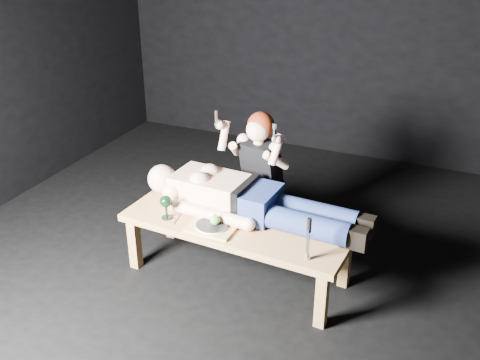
% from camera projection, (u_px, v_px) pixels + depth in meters
% --- Properties ---
extents(ground, '(5.00, 5.00, 0.00)m').
position_uv_depth(ground, '(255.00, 276.00, 4.06)').
color(ground, black).
rests_on(ground, ground).
extents(back_wall, '(5.00, 0.00, 5.00)m').
position_uv_depth(back_wall, '(353.00, 12.00, 5.46)').
color(back_wall, black).
rests_on(back_wall, ground).
extents(table, '(1.64, 0.70, 0.45)m').
position_uv_depth(table, '(237.00, 249.00, 3.97)').
color(table, '#A57540').
rests_on(table, ground).
extents(lying_man, '(1.75, 0.62, 0.28)m').
position_uv_depth(lying_man, '(253.00, 197.00, 3.90)').
color(lying_man, beige).
rests_on(lying_man, table).
extents(kneeling_woman, '(0.73, 0.78, 1.13)m').
position_uv_depth(kneeling_woman, '(266.00, 175.00, 4.28)').
color(kneeling_woman, black).
rests_on(kneeling_woman, ground).
extents(serving_tray, '(0.32, 0.23, 0.02)m').
position_uv_depth(serving_tray, '(212.00, 228.00, 3.78)').
color(serving_tray, tan).
rests_on(serving_tray, table).
extents(plate, '(0.21, 0.21, 0.02)m').
position_uv_depth(plate, '(212.00, 226.00, 3.77)').
color(plate, white).
rests_on(plate, serving_tray).
extents(apple, '(0.07, 0.07, 0.07)m').
position_uv_depth(apple, '(215.00, 220.00, 3.75)').
color(apple, '#64A333').
rests_on(apple, plate).
extents(goblet, '(0.09, 0.09, 0.18)m').
position_uv_depth(goblet, '(166.00, 207.00, 3.87)').
color(goblet, black).
rests_on(goblet, table).
extents(fork_flat, '(0.04, 0.17, 0.01)m').
position_uv_depth(fork_flat, '(176.00, 219.00, 3.90)').
color(fork_flat, '#B2B2B7').
rests_on(fork_flat, table).
extents(knife_flat, '(0.04, 0.17, 0.01)m').
position_uv_depth(knife_flat, '(229.00, 234.00, 3.72)').
color(knife_flat, '#B2B2B7').
rests_on(knife_flat, table).
extents(spoon_flat, '(0.06, 0.17, 0.01)m').
position_uv_depth(spoon_flat, '(230.00, 228.00, 3.78)').
color(spoon_flat, '#B2B2B7').
rests_on(spoon_flat, table).
extents(carving_knife, '(0.04, 0.04, 0.29)m').
position_uv_depth(carving_knife, '(308.00, 239.00, 3.39)').
color(carving_knife, '#B2B2B7').
rests_on(carving_knife, table).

